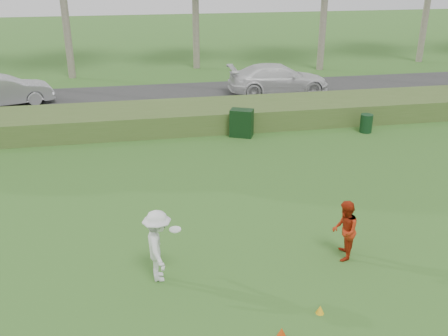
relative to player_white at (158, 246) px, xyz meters
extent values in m
plane|color=#2B5F1F|center=(2.12, -0.83, -0.87)|extent=(120.00, 120.00, 0.00)
cube|color=#3F5C25|center=(2.12, 11.17, -0.42)|extent=(80.00, 3.00, 0.90)
cube|color=#2D2D2D|center=(2.12, 16.17, -0.84)|extent=(80.00, 6.00, 0.06)
imported|color=silver|center=(0.00, 0.00, 0.00)|extent=(0.69, 1.14, 1.73)
cylinder|color=white|center=(0.40, 0.00, 0.38)|extent=(0.27, 0.27, 0.03)
imported|color=#A7260E|center=(4.51, 0.03, -0.10)|extent=(0.81, 0.90, 1.53)
cone|color=#D5410B|center=(2.21, -2.40, -0.76)|extent=(0.19, 0.19, 0.21)
cone|color=yellow|center=(3.21, -1.88, -0.77)|extent=(0.18, 0.18, 0.19)
cube|color=black|center=(4.04, 9.43, -0.29)|extent=(1.07, 0.90, 1.15)
cylinder|color=black|center=(9.37, 8.97, -0.48)|extent=(0.68, 0.68, 0.78)
imported|color=#BAB9BE|center=(-6.56, 15.95, -0.05)|extent=(4.86, 2.99, 1.51)
imported|color=silver|center=(7.49, 15.82, -0.02)|extent=(5.49, 2.41, 1.57)
camera|label=1|loc=(-0.34, -9.80, 6.00)|focal=40.00mm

